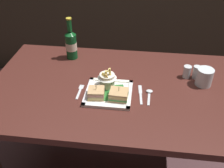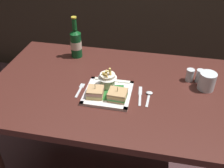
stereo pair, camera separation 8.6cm
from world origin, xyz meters
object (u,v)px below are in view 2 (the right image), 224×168
object	(u,v)px
sandwich_half_left	(95,92)
fork	(80,89)
water_glass	(207,82)
pepper_shaker	(199,77)
knife	(140,95)
spoon	(149,95)
dining_table	(116,103)
sandwich_half_right	(117,95)
beer_bottle	(76,42)
salt_shaker	(190,76)
square_plate	(108,93)
fries_cup	(107,78)

from	to	relation	value
sandwich_half_left	fork	distance (m)	0.11
water_glass	pepper_shaker	distance (m)	0.07
knife	spoon	size ratio (longest dim) A/B	1.28
dining_table	pepper_shaker	bearing A→B (deg)	17.34
knife	water_glass	bearing A→B (deg)	20.90
sandwich_half_right	fork	world-z (taller)	sandwich_half_right
fork	knife	size ratio (longest dim) A/B	0.77
sandwich_half_left	fork	size ratio (longest dim) A/B	0.70
dining_table	sandwich_half_left	distance (m)	0.21
beer_bottle	salt_shaker	bearing A→B (deg)	-11.28
square_plate	beer_bottle	distance (m)	0.46
square_plate	sandwich_half_right	distance (m)	0.07
square_plate	sandwich_half_right	bearing A→B (deg)	-34.58
water_glass	pepper_shaker	bearing A→B (deg)	117.94
dining_table	fork	xyz separation A→B (m)	(-0.18, -0.07, 0.12)
square_plate	fries_cup	bearing A→B (deg)	104.59
dining_table	pepper_shaker	world-z (taller)	pepper_shaker
sandwich_half_right	sandwich_half_left	bearing A→B (deg)	-180.00
square_plate	sandwich_half_right	xyz separation A→B (m)	(0.06, -0.04, 0.03)
salt_shaker	pepper_shaker	bearing A→B (deg)	-0.00
sandwich_half_right	knife	size ratio (longest dim) A/B	0.58
beer_bottle	salt_shaker	distance (m)	0.71
beer_bottle	sandwich_half_left	bearing A→B (deg)	-60.19
sandwich_half_right	knife	xyz separation A→B (m)	(0.11, 0.06, -0.03)
dining_table	knife	distance (m)	0.19
knife	fork	bearing A→B (deg)	-177.18
dining_table	sandwich_half_right	world-z (taller)	sandwich_half_right
spoon	knife	bearing A→B (deg)	-173.53
fries_cup	salt_shaker	distance (m)	0.46
water_glass	spoon	distance (m)	0.32
sandwich_half_left	fork	world-z (taller)	sandwich_half_left
dining_table	square_plate	distance (m)	0.15
fries_cup	spoon	bearing A→B (deg)	-7.04
sandwich_half_right	fries_cup	bearing A→B (deg)	126.75
pepper_shaker	sandwich_half_left	bearing A→B (deg)	-154.35
spoon	pepper_shaker	bearing A→B (deg)	35.46
salt_shaker	beer_bottle	bearing A→B (deg)	168.72
spoon	sandwich_half_left	bearing A→B (deg)	-165.62
salt_shaker	square_plate	bearing A→B (deg)	-152.94
spoon	fries_cup	bearing A→B (deg)	172.96
salt_shaker	knife	bearing A→B (deg)	-143.13
beer_bottle	fork	distance (m)	0.38
fries_cup	spoon	xyz separation A→B (m)	(0.22, -0.03, -0.06)
fries_cup	water_glass	world-z (taller)	fries_cup
square_plate	sandwich_half_left	world-z (taller)	sandwich_half_left
water_glass	beer_bottle	bearing A→B (deg)	165.65
water_glass	salt_shaker	distance (m)	0.10
sandwich_half_left	spoon	bearing A→B (deg)	14.38
sandwich_half_right	salt_shaker	distance (m)	0.44
water_glass	salt_shaker	size ratio (longest dim) A/B	1.34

